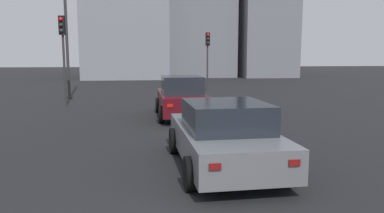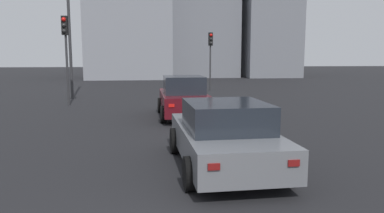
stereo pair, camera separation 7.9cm
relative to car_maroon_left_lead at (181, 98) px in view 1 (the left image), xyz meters
The scene contains 8 objects.
car_maroon_left_lead is the anchor object (origin of this frame).
car_grey_left_second 6.77m from the car_maroon_left_lead, behind, with size 4.31×2.20×1.47m.
traffic_light_near_left 11.45m from the car_maroon_left_lead, 14.94° to the right, with size 0.32×0.30×4.04m.
traffic_light_near_right 7.07m from the car_maroon_left_lead, 52.99° to the left, with size 0.33×0.30×4.33m.
street_lamp_kerbside 10.19m from the car_maroon_left_lead, 38.81° to the left, with size 0.56×0.36×8.86m.
building_facade_left 32.63m from the car_maroon_left_lead, 23.17° to the right, with size 9.96×6.12×14.74m, color slate.
building_facade_center 34.07m from the car_maroon_left_lead, ahead, with size 15.44×8.44×12.99m, color slate.
building_facade_right 29.50m from the car_maroon_left_lead, ahead, with size 12.02×8.91×12.35m, color gray.
Camera 1 is at (-3.98, -0.03, 2.43)m, focal length 34.11 mm.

